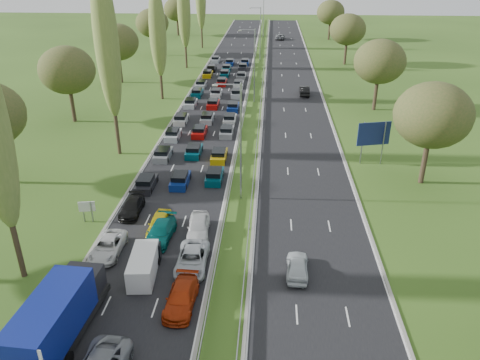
# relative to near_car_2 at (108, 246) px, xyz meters

# --- Properties ---
(ground) EXTENTS (260.00, 260.00, 0.00)m
(ground) POSITION_rel_near_car_2_xyz_m (10.39, 47.60, -0.70)
(ground) COLOR #2E4C17
(ground) RESTS_ON ground
(near_carriageway) EXTENTS (10.50, 215.00, 0.04)m
(near_carriageway) POSITION_rel_near_car_2_xyz_m (3.64, 50.10, -0.70)
(near_carriageway) COLOR black
(near_carriageway) RESTS_ON ground
(far_carriageway) EXTENTS (10.50, 215.00, 0.04)m
(far_carriageway) POSITION_rel_near_car_2_xyz_m (17.14, 50.10, -0.70)
(far_carriageway) COLOR black
(far_carriageway) RESTS_ON ground
(central_reservation) EXTENTS (2.36, 215.00, 0.32)m
(central_reservation) POSITION_rel_near_car_2_xyz_m (10.39, 50.10, -0.15)
(central_reservation) COLOR gray
(central_reservation) RESTS_ON ground
(lamp_columns) EXTENTS (0.18, 140.18, 12.00)m
(lamp_columns) POSITION_rel_near_car_2_xyz_m (10.39, 45.60, 5.30)
(lamp_columns) COLOR gray
(lamp_columns) RESTS_ON ground
(poplar_row) EXTENTS (2.80, 127.80, 22.44)m
(poplar_row) POSITION_rel_near_car_2_xyz_m (-5.61, 35.77, 11.69)
(poplar_row) COLOR #2D2116
(poplar_row) RESTS_ON ground
(woodland_left) EXTENTS (8.00, 166.00, 11.10)m
(woodland_left) POSITION_rel_near_car_2_xyz_m (-16.11, 30.23, 6.98)
(woodland_left) COLOR #2D2116
(woodland_left) RESTS_ON ground
(woodland_right) EXTENTS (8.00, 153.00, 11.10)m
(woodland_right) POSITION_rel_near_car_2_xyz_m (29.89, 34.27, 6.98)
(woodland_right) COLOR #2D2116
(woodland_right) RESTS_ON ground
(traffic_queue_fill) EXTENTS (9.03, 69.83, 0.80)m
(traffic_queue_fill) POSITION_rel_near_car_2_xyz_m (3.66, 45.19, -0.26)
(traffic_queue_fill) COLOR black
(traffic_queue_fill) RESTS_ON ground
(near_car_2) EXTENTS (2.26, 4.88, 1.35)m
(near_car_2) POSITION_rel_near_car_2_xyz_m (0.00, 0.00, 0.00)
(near_car_2) COLOR silver
(near_car_2) RESTS_ON near_carriageway
(near_car_3) EXTENTS (1.90, 4.52, 1.30)m
(near_car_3) POSITION_rel_near_car_2_xyz_m (0.12, 6.83, -0.03)
(near_car_3) COLOR black
(near_car_3) RESTS_ON near_carriageway
(near_car_7) EXTENTS (2.38, 5.16, 1.46)m
(near_car_7) POSITION_rel_near_car_2_xyz_m (3.88, 2.44, 0.05)
(near_car_7) COLOR #05534F
(near_car_7) RESTS_ON near_carriageway
(near_car_8) EXTENTS (1.82, 4.42, 1.50)m
(near_car_8) POSITION_rel_near_car_2_xyz_m (3.49, 3.80, 0.07)
(near_car_8) COLOR #BFAD0C
(near_car_8) RESTS_ON near_carriageway
(near_car_10) EXTENTS (2.49, 5.25, 1.45)m
(near_car_10) POSITION_rel_near_car_2_xyz_m (7.28, -1.42, 0.05)
(near_car_10) COLOR #AEB3B8
(near_car_10) RESTS_ON near_carriageway
(near_car_11) EXTENTS (2.16, 4.94, 1.41)m
(near_car_11) POSITION_rel_near_car_2_xyz_m (7.25, -6.03, 0.03)
(near_car_11) COLOR #A3290A
(near_car_11) RESTS_ON near_carriageway
(near_car_12) EXTENTS (2.23, 4.85, 1.61)m
(near_car_12) POSITION_rel_near_car_2_xyz_m (7.07, 3.46, 0.13)
(near_car_12) COLOR silver
(near_car_12) RESTS_ON near_carriageway
(far_car_0) EXTENTS (1.86, 4.24, 1.42)m
(far_car_0) POSITION_rel_near_car_2_xyz_m (15.60, -1.76, 0.03)
(far_car_0) COLOR silver
(far_car_0) RESTS_ON far_carriageway
(far_car_1) EXTENTS (1.72, 4.88, 1.61)m
(far_car_1) POSITION_rel_near_car_2_xyz_m (19.13, 50.63, 0.13)
(far_car_1) COLOR black
(far_car_1) RESTS_ON far_carriageway
(far_car_2) EXTENTS (2.92, 5.71, 1.54)m
(far_car_2) POSITION_rel_near_car_2_xyz_m (15.52, 112.06, 0.09)
(far_car_2) COLOR slate
(far_car_2) RESTS_ON far_carriageway
(blue_lorry) EXTENTS (2.63, 9.46, 4.00)m
(blue_lorry) POSITION_rel_near_car_2_xyz_m (0.26, -9.87, 1.37)
(blue_lorry) COLOR black
(blue_lorry) RESTS_ON near_carriageway
(white_van_rear) EXTENTS (1.84, 4.70, 1.89)m
(white_van_rear) POSITION_rel_near_car_2_xyz_m (3.74, -2.60, 0.27)
(white_van_rear) COLOR silver
(white_van_rear) RESTS_ON near_carriageway
(info_sign) EXTENTS (1.50, 0.35, 2.10)m
(info_sign) POSITION_rel_near_car_2_xyz_m (-3.51, 4.97, 0.67)
(info_sign) COLOR gray
(info_sign) RESTS_ON ground
(direction_sign) EXTENTS (3.90, 1.07, 5.20)m
(direction_sign) POSITION_rel_near_car_2_xyz_m (25.29, 20.44, 2.87)
(direction_sign) COLOR gray
(direction_sign) RESTS_ON ground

